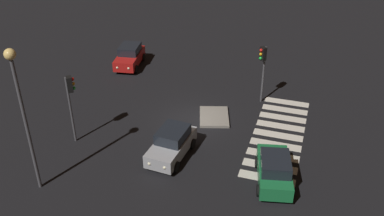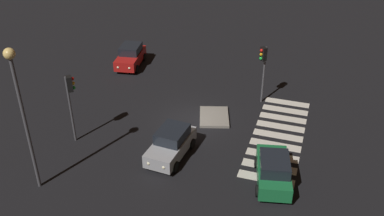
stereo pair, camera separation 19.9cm
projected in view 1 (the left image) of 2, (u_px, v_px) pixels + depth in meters
ground_plane at (192, 120)px, 29.29m from camera, size 80.00×80.00×0.00m
traffic_island at (214, 117)px, 29.54m from camera, size 3.11×2.67×0.18m
car_silver at (172, 144)px, 25.37m from camera, size 4.17×2.14×1.77m
car_green at (274, 169)px, 23.25m from camera, size 4.27×2.54×1.76m
car_red at (130, 56)px, 36.75m from camera, size 4.34×2.47×1.81m
traffic_light_east at (263, 61)px, 29.91m from camera, size 0.54×0.54×4.35m
traffic_light_west at (71, 93)px, 25.50m from camera, size 0.54×0.53×4.51m
street_lamp at (20, 99)px, 20.57m from camera, size 0.56×0.56×8.13m
crosswalk_near at (278, 135)px, 27.71m from camera, size 9.90×3.20×0.02m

